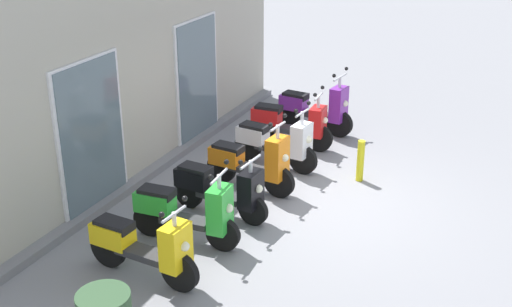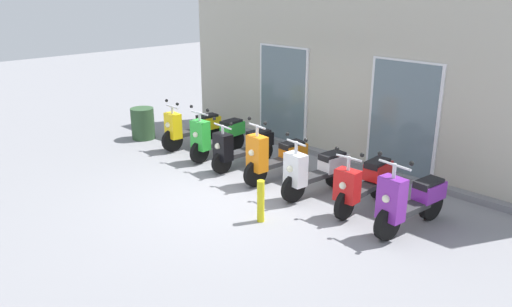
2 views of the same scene
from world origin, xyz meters
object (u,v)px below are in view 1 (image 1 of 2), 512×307
at_px(scooter_white, 276,142).
at_px(scooter_red, 291,123).
at_px(curb_bollard, 360,161).
at_px(scooter_black, 220,187).
at_px(scooter_orange, 252,162).
at_px(scooter_yellow, 143,246).
at_px(scooter_purple, 316,108).
at_px(scooter_green, 187,211).

height_order(scooter_white, scooter_red, scooter_white).
distance_m(scooter_red, curb_bollard, 1.80).
relative_size(scooter_black, scooter_orange, 0.99).
height_order(scooter_yellow, scooter_orange, scooter_orange).
bearing_deg(scooter_red, scooter_white, -173.26).
height_order(scooter_yellow, scooter_white, scooter_white).
bearing_deg(scooter_purple, scooter_yellow, 178.06).
distance_m(scooter_yellow, scooter_purple, 5.67).
bearing_deg(curb_bollard, scooter_black, 143.32).
distance_m(scooter_purple, curb_bollard, 2.30).
height_order(scooter_green, curb_bollard, scooter_green).
distance_m(scooter_yellow, scooter_orange, 2.81).
distance_m(scooter_white, curb_bollard, 1.47).
relative_size(scooter_yellow, scooter_black, 1.04).
bearing_deg(scooter_yellow, scooter_black, -3.36).
bearing_deg(scooter_red, scooter_black, -178.69).
xyz_separation_m(scooter_black, scooter_purple, (3.83, -0.08, 0.02)).
bearing_deg(scooter_white, scooter_purple, -1.17).
height_order(scooter_black, scooter_purple, scooter_purple).
relative_size(scooter_red, scooter_purple, 1.00).
bearing_deg(scooter_orange, scooter_black, 176.89).
xyz_separation_m(scooter_orange, scooter_purple, (2.86, -0.03, -0.01)).
height_order(scooter_red, scooter_purple, scooter_purple).
xyz_separation_m(scooter_yellow, curb_bollard, (3.87, -1.62, -0.12)).
relative_size(scooter_orange, scooter_white, 0.99).
bearing_deg(scooter_white, scooter_yellow, 177.68).
relative_size(scooter_black, scooter_white, 0.99).
bearing_deg(scooter_purple, scooter_orange, 179.37).
height_order(scooter_yellow, scooter_red, scooter_red).
distance_m(scooter_yellow, scooter_red, 4.72).
bearing_deg(scooter_orange, curb_bollard, -53.92).
xyz_separation_m(scooter_yellow, scooter_red, (4.72, -0.04, 0.01)).
distance_m(scooter_orange, scooter_white, 0.98).
distance_m(scooter_green, scooter_red, 3.76).
bearing_deg(scooter_red, curb_bollard, -118.55).
relative_size(scooter_purple, curb_bollard, 2.30).
xyz_separation_m(scooter_yellow, scooter_orange, (2.80, -0.16, 0.02)).
xyz_separation_m(scooter_black, scooter_white, (1.94, -0.05, 0.01)).
bearing_deg(scooter_green, scooter_purple, -1.59).
bearing_deg(scooter_orange, scooter_purple, -0.63).
distance_m(scooter_orange, scooter_purple, 2.86).
xyz_separation_m(scooter_black, curb_bollard, (2.03, -1.51, -0.11)).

